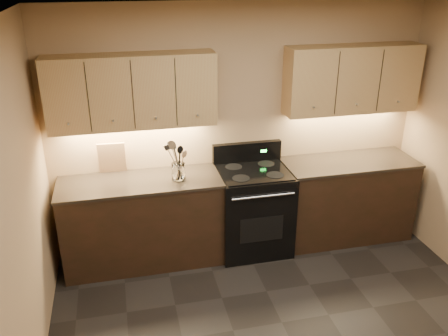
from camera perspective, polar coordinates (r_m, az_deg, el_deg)
The scene contains 16 objects.
ceiling at distance 2.94m, azimuth 12.54°, elevation 16.63°, with size 4.00×4.00×0.00m, color silver.
wall_back at distance 5.08m, azimuth 1.83°, elevation 4.84°, with size 4.00×0.04×2.60m, color tan.
wall_left at distance 3.20m, azimuth -25.04°, elevation -9.51°, with size 0.04×4.00×2.60m, color tan.
counter_left at distance 5.00m, azimuth -9.76°, elevation -6.34°, with size 1.62×0.62×0.93m.
counter_right at distance 5.55m, azimuth 14.41°, elevation -3.58°, with size 1.46×0.62×0.93m.
stove at distance 5.15m, azimuth 3.48°, elevation -4.92°, with size 0.76×0.68×1.14m.
upper_cab_left at distance 4.64m, azimuth -11.02°, elevation 9.04°, with size 1.60×0.30×0.70m, color tan.
upper_cab_right at distance 5.23m, azimuth 15.15°, elevation 10.29°, with size 1.44×0.30×0.70m, color tan.
outlet_plate at distance 4.98m, azimuth -12.80°, elevation 1.66°, with size 0.09×0.01×0.12m, color #B2B5BA.
utensil_crock at distance 4.74m, azimuth -5.49°, elevation -0.47°, with size 0.17×0.17×0.17m.
cutting_board at distance 4.95m, azimuth -13.33°, elevation 1.21°, with size 0.27×0.02×0.35m, color tan.
wooden_spoon at distance 4.71m, azimuth -5.76°, elevation 0.41°, with size 0.06×0.06×0.28m, color tan, non-canonical shape.
black_spoon at distance 4.72m, azimuth -5.59°, elevation 0.87°, with size 0.06×0.06×0.34m, color black, non-canonical shape.
black_turner at distance 4.68m, azimuth -5.28°, elevation 0.81°, with size 0.08×0.08×0.36m, color black, non-canonical shape.
steel_spatula at distance 4.70m, azimuth -5.13°, elevation 1.11°, with size 0.08×0.08×0.39m, color silver, non-canonical shape.
steel_skimmer at distance 4.68m, azimuth -5.13°, elevation 0.90°, with size 0.09×0.09×0.38m, color silver, non-canonical shape.
Camera 1 is at (-1.24, -2.65, 2.93)m, focal length 38.00 mm.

